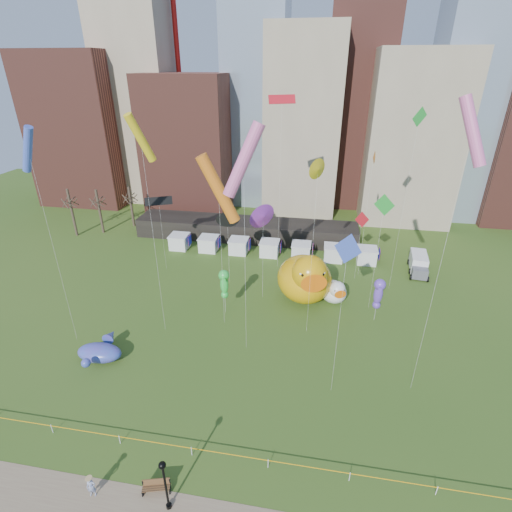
% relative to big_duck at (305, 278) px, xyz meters
% --- Properties ---
extents(ground, '(160.00, 160.00, 0.00)m').
position_rel_big_duck_xyz_m(ground, '(-7.26, -23.73, -3.33)').
color(ground, '#35591B').
rests_on(ground, ground).
extents(skyline, '(101.00, 23.00, 68.00)m').
position_rel_big_duck_xyz_m(skyline, '(-5.01, 37.33, 18.11)').
color(skyline, brown).
rests_on(skyline, ground).
extents(pavilion, '(38.00, 6.00, 3.20)m').
position_rel_big_duck_xyz_m(pavilion, '(-11.26, 18.27, -1.73)').
color(pavilion, black).
rests_on(pavilion, ground).
extents(vendor_tents, '(33.24, 2.80, 2.40)m').
position_rel_big_duck_xyz_m(vendor_tents, '(-6.24, 12.27, -2.23)').
color(vendor_tents, white).
rests_on(vendor_tents, ground).
extents(bare_trees, '(8.44, 6.44, 8.50)m').
position_rel_big_duck_xyz_m(bare_trees, '(-37.43, 16.81, 0.68)').
color(bare_trees, '#382B21').
rests_on(bare_trees, ground).
extents(caution_tape, '(50.00, 0.06, 0.90)m').
position_rel_big_duck_xyz_m(caution_tape, '(-7.26, -23.73, -2.65)').
color(caution_tape, white).
rests_on(caution_tape, ground).
extents(big_duck, '(8.72, 10.23, 7.26)m').
position_rel_big_duck_xyz_m(big_duck, '(0.00, 0.00, 0.00)').
color(big_duck, '#DC9E0B').
rests_on(big_duck, ground).
extents(small_duck, '(4.29, 4.90, 3.45)m').
position_rel_big_duck_xyz_m(small_duck, '(3.73, 0.22, -1.75)').
color(small_duck, white).
rests_on(small_duck, ground).
extents(seahorse_green, '(1.54, 1.78, 5.94)m').
position_rel_big_duck_xyz_m(seahorse_green, '(-9.36, -4.52, 1.02)').
color(seahorse_green, silver).
rests_on(seahorse_green, ground).
extents(seahorse_purple, '(1.42, 1.74, 5.64)m').
position_rel_big_duck_xyz_m(seahorse_purple, '(8.51, -3.03, 0.68)').
color(seahorse_purple, silver).
rests_on(seahorse_purple, ground).
extents(whale_inflatable, '(4.70, 6.00, 2.05)m').
position_rel_big_duck_xyz_m(whale_inflatable, '(-20.01, -14.73, -2.39)').
color(whale_inflatable, '#5B3CA4').
rests_on(whale_inflatable, ground).
extents(park_bench, '(2.04, 1.11, 0.99)m').
position_rel_big_duck_xyz_m(park_bench, '(-8.84, -26.84, -2.79)').
color(park_bench, brown).
rests_on(park_bench, footpath).
extents(lamppost, '(0.50, 0.50, 4.79)m').
position_rel_big_duck_xyz_m(lamppost, '(-7.56, -27.79, -0.40)').
color(lamppost, black).
rests_on(lamppost, footpath).
extents(box_truck, '(2.88, 6.16, 2.53)m').
position_rel_big_duck_xyz_m(box_truck, '(15.97, 10.66, -2.03)').
color(box_truck, white).
rests_on(box_truck, ground).
extents(woman, '(0.71, 0.54, 1.78)m').
position_rel_big_duck_xyz_m(woman, '(-13.14, -27.91, -2.42)').
color(woman, white).
rests_on(woman, footpath).
extents(kite_0, '(1.97, 1.21, 10.08)m').
position_rel_big_duck_xyz_m(kite_0, '(6.76, 6.91, 5.47)').
color(kite_0, silver).
rests_on(kite_0, ground).
extents(kite_1, '(2.64, 2.38, 25.64)m').
position_rel_big_duck_xyz_m(kite_1, '(10.86, -13.48, 19.93)').
color(kite_1, silver).
rests_on(kite_1, ground).
extents(kite_2, '(3.58, 1.99, 11.08)m').
position_rel_big_duck_xyz_m(kite_2, '(-20.82, 5.14, 7.16)').
color(kite_2, silver).
rests_on(kite_2, ground).
extents(kite_3, '(2.41, 0.88, 14.77)m').
position_rel_big_duck_xyz_m(kite_3, '(8.10, -0.34, 9.93)').
color(kite_3, silver).
rests_on(kite_3, ground).
extents(kite_4, '(2.14, 2.68, 23.65)m').
position_rel_big_duck_xyz_m(kite_4, '(-15.39, -8.91, 18.00)').
color(kite_4, silver).
rests_on(kite_4, ground).
extents(kite_5, '(2.57, 1.43, 22.80)m').
position_rel_big_duck_xyz_m(kite_5, '(-24.38, -12.30, 17.34)').
color(kite_5, silver).
rests_on(kite_5, ground).
extents(kite_6, '(4.38, 1.92, 19.78)m').
position_rel_big_duck_xyz_m(kite_6, '(-9.00, -6.40, 12.84)').
color(kite_6, silver).
rests_on(kite_6, ground).
extents(kite_7, '(1.86, 2.46, 12.61)m').
position_rel_big_duck_xyz_m(kite_7, '(-5.43, -0.15, 7.89)').
color(kite_7, silver).
rests_on(kite_7, ground).
extents(kite_8, '(3.34, 2.01, 24.02)m').
position_rel_big_duck_xyz_m(kite_8, '(-4.52, 8.54, 20.00)').
color(kite_8, silver).
rests_on(kite_8, ground).
extents(kite_9, '(3.90, 2.49, 23.29)m').
position_rel_big_duck_xyz_m(kite_9, '(-5.55, -10.50, 16.74)').
color(kite_9, silver).
rests_on(kite_9, ground).
extents(kite_10, '(2.02, 0.53, 10.42)m').
position_rel_big_duck_xyz_m(kite_10, '(-10.54, 2.73, 6.07)').
color(kite_10, silver).
rests_on(kite_10, ground).
extents(kite_11, '(1.76, 1.31, 23.24)m').
position_rel_big_duck_xyz_m(kite_11, '(11.22, 4.80, 17.98)').
color(kite_11, silver).
rests_on(kite_11, ground).
extents(kite_12, '(1.13, 1.78, 19.56)m').
position_rel_big_duck_xyz_m(kite_12, '(0.68, -6.40, 15.23)').
color(kite_12, silver).
rests_on(kite_12, ground).
extents(kite_13, '(1.96, 1.85, 15.99)m').
position_rel_big_duck_xyz_m(kite_13, '(3.45, -15.09, 11.07)').
color(kite_13, silver).
rests_on(kite_13, ground).
extents(kite_14, '(0.26, 1.54, 17.66)m').
position_rel_big_duck_xyz_m(kite_14, '(7.30, 7.96, 13.48)').
color(kite_14, silver).
rests_on(kite_14, ground).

